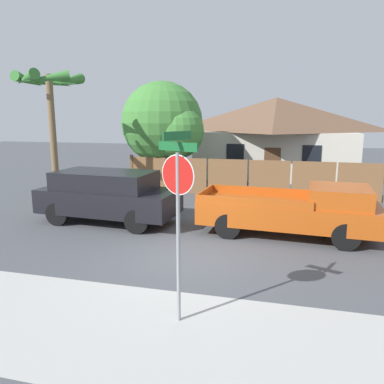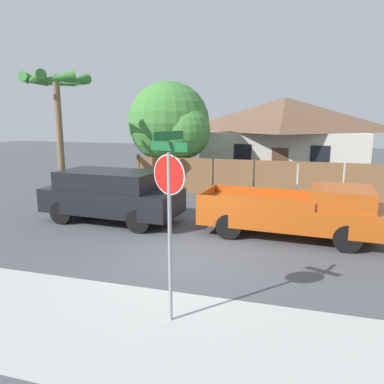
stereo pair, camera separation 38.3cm
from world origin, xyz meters
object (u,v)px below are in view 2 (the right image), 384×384
Objects in this scene: palm_tree at (57,92)px; orange_pickup at (297,211)px; oak_tree at (172,125)px; house at (284,135)px; stop_sign at (169,197)px; red_suv at (111,194)px.

orange_pickup is (10.00, -2.35, -3.90)m from palm_tree.
oak_tree is 5.93m from palm_tree.
oak_tree is (-5.38, -6.41, 0.75)m from house.
palm_tree reaches higher than stop_sign.
orange_pickup is (6.37, -0.02, -0.17)m from red_suv.
house is at bearing 50.97° from palm_tree.
oak_tree reaches higher than orange_pickup.
palm_tree is 5.70m from red_suv.
palm_tree is at bearing -129.03° from house.
orange_pickup is (6.49, -6.90, -2.46)m from oak_tree.
oak_tree is at bearing -129.98° from house.
oak_tree is 7.25m from red_suv.
house reaches higher than orange_pickup.
stop_sign is at bearing -93.04° from house.
red_suv is 6.37m from orange_pickup.
oak_tree is 1.59× the size of stop_sign.
house is 19.02m from stop_sign.
oak_tree reaches higher than red_suv.
stop_sign is (4.37, -12.58, -0.96)m from oak_tree.
oak_tree is 1.10× the size of red_suv.
palm_tree reaches higher than orange_pickup.
house is 2.01× the size of red_suv.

